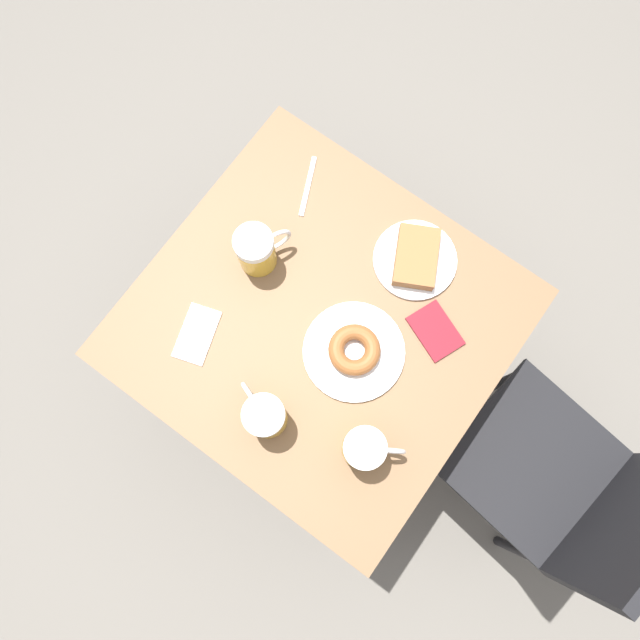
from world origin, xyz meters
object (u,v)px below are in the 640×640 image
at_px(plate_with_donut, 354,351).
at_px(beer_mug_center, 365,449).
at_px(chair, 580,493).
at_px(napkin_folded, 197,334).
at_px(fork, 308,186).
at_px(beer_mug_right, 265,416).
at_px(passport_near_edge, 435,331).
at_px(plate_with_cake, 416,258).
at_px(beer_mug_left, 257,250).

relative_size(plate_with_donut, beer_mug_center, 1.78).
distance_m(chair, beer_mug_center, 0.61).
xyz_separation_m(napkin_folded, fork, (-0.46, -0.01, -0.00)).
xyz_separation_m(plate_with_donut, napkin_folded, (0.18, -0.32, -0.01)).
distance_m(beer_mug_right, passport_near_edge, 0.45).
height_order(beer_mug_center, napkin_folded, beer_mug_center).
height_order(chair, plate_with_donut, chair).
height_order(plate_with_cake, napkin_folded, plate_with_cake).
bearing_deg(beer_mug_left, beer_mug_right, 39.84).
relative_size(plate_with_cake, beer_mug_right, 1.50).
distance_m(beer_mug_center, beer_mug_right, 0.23).
height_order(plate_with_donut, beer_mug_right, beer_mug_right).
relative_size(beer_mug_center, napkin_folded, 0.88).
bearing_deg(fork, plate_with_donut, 50.60).
distance_m(plate_with_cake, fork, 0.33).
xyz_separation_m(beer_mug_left, passport_near_edge, (-0.10, 0.45, -0.06)).
relative_size(plate_with_cake, fork, 1.34).
distance_m(fork, passport_near_edge, 0.48).
bearing_deg(chair, plate_with_donut, -76.40).
distance_m(chair, beer_mug_left, 1.00).
distance_m(beer_mug_left, passport_near_edge, 0.46).
relative_size(beer_mug_right, napkin_folded, 0.88).
distance_m(plate_with_donut, fork, 0.43).
bearing_deg(chair, passport_near_edge, -91.63).
relative_size(chair, napkin_folded, 5.88).
bearing_deg(napkin_folded, chair, 104.46).
relative_size(chair, passport_near_edge, 6.02).
bearing_deg(plate_with_cake, napkin_folded, -34.71).
bearing_deg(beer_mug_right, napkin_folded, -103.03).
bearing_deg(plate_with_donut, beer_mug_right, -16.66).
relative_size(plate_with_cake, napkin_folded, 1.33).
bearing_deg(plate_with_cake, beer_mug_left, -54.69).
xyz_separation_m(chair, beer_mug_right, (0.31, -0.72, 0.23)).
bearing_deg(plate_with_donut, passport_near_edge, 140.37).
relative_size(plate_with_cake, beer_mug_left, 1.52).
relative_size(beer_mug_center, beer_mug_right, 0.99).
distance_m(plate_with_cake, passport_near_edge, 0.18).
bearing_deg(beer_mug_left, plate_with_cake, 125.31).
bearing_deg(plate_with_donut, beer_mug_center, 40.40).
relative_size(napkin_folded, fork, 1.01).
bearing_deg(chair, beer_mug_center, -57.07).
bearing_deg(plate_with_donut, plate_with_cake, -177.85).
xyz_separation_m(chair, napkin_folded, (0.25, -0.98, 0.17)).
xyz_separation_m(beer_mug_right, fork, (-0.52, -0.26, -0.07)).
height_order(plate_with_cake, beer_mug_center, beer_mug_center).
distance_m(plate_with_donut, beer_mug_center, 0.23).
bearing_deg(beer_mug_center, passport_near_edge, -176.78).
bearing_deg(beer_mug_center, fork, -132.87).
relative_size(beer_mug_left, fork, 0.88).
distance_m(chair, plate_with_cake, 0.72).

